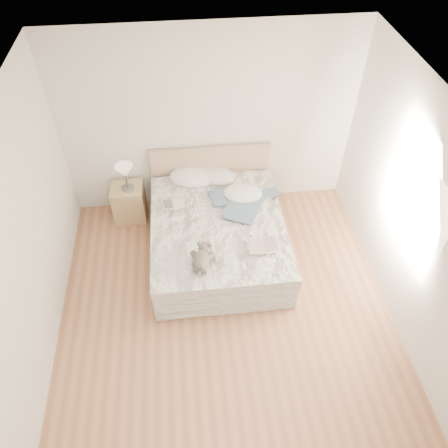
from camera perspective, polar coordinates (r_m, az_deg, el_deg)
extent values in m
cube|color=brown|center=(5.39, 0.45, -12.70)|extent=(4.00, 4.50, 0.00)
cube|color=white|center=(3.41, 0.71, 12.05)|extent=(4.00, 4.50, 0.00)
cube|color=silver|center=(6.02, -1.98, 13.02)|extent=(4.00, 0.02, 2.70)
cube|color=silver|center=(4.59, -25.18, -4.89)|extent=(0.02, 4.50, 2.70)
cube|color=silver|center=(4.89, 24.54, -0.96)|extent=(0.02, 4.50, 2.70)
cube|color=white|center=(5.00, 23.42, 2.29)|extent=(0.02, 1.30, 1.10)
cube|color=tan|center=(5.99, -0.80, -2.87)|extent=(1.68, 2.08, 0.20)
cube|color=silver|center=(5.81, -0.82, -1.23)|extent=(1.60, 2.00, 0.30)
cube|color=silver|center=(5.64, -0.79, -0.27)|extent=(1.72, 2.05, 0.10)
cube|color=tan|center=(6.47, -1.75, 6.36)|extent=(1.70, 0.06, 1.00)
cube|color=tan|center=(6.50, -12.29, 2.78)|extent=(0.45, 0.40, 0.56)
cylinder|color=#4D4942|center=(6.29, -12.43, 4.63)|extent=(0.18, 0.18, 0.02)
cylinder|color=#423E37|center=(6.20, -12.63, 5.58)|extent=(0.03, 0.03, 0.25)
cone|color=beige|center=(6.11, -12.86, 6.72)|extent=(0.30, 0.30, 0.18)
ellipsoid|color=white|center=(6.24, -4.19, 6.19)|extent=(0.72, 0.57, 0.19)
ellipsoid|color=silver|center=(6.25, -1.16, 6.39)|extent=(0.69, 0.62, 0.17)
ellipsoid|color=white|center=(5.95, 2.46, 4.00)|extent=(0.59, 0.46, 0.16)
cube|color=silver|center=(5.84, -6.58, 2.57)|extent=(0.34, 0.26, 0.02)
cube|color=beige|center=(5.31, 5.08, -2.79)|extent=(0.41, 0.30, 0.03)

